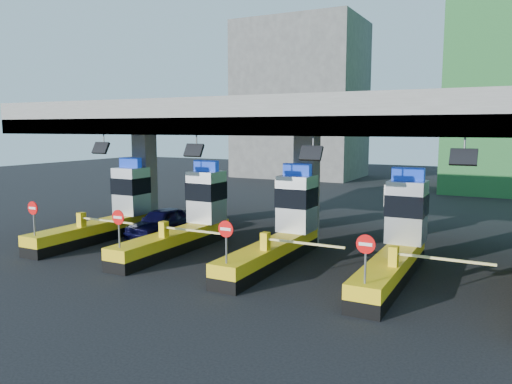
% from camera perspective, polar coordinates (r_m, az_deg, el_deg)
% --- Properties ---
extents(ground, '(120.00, 120.00, 0.00)m').
position_cam_1_polar(ground, '(22.17, 2.80, -7.81)').
color(ground, black).
rests_on(ground, ground).
extents(toll_canopy, '(28.00, 12.09, 7.00)m').
position_cam_1_polar(toll_canopy, '(24.04, 5.79, 8.12)').
color(toll_canopy, slate).
rests_on(toll_canopy, ground).
extents(toll_lane_far_left, '(4.43, 8.00, 4.16)m').
position_cam_1_polar(toll_lane_far_left, '(27.68, -16.09, -2.07)').
color(toll_lane_far_left, black).
rests_on(toll_lane_far_left, ground).
extents(toll_lane_left, '(4.43, 8.00, 4.16)m').
position_cam_1_polar(toll_lane_left, '(24.54, -7.58, -3.03)').
color(toll_lane_left, black).
rests_on(toll_lane_left, ground).
extents(toll_lane_center, '(4.43, 8.00, 4.16)m').
position_cam_1_polar(toll_lane_center, '(22.09, 3.13, -4.14)').
color(toll_lane_center, black).
rests_on(toll_lane_center, ground).
extents(toll_lane_right, '(4.43, 8.00, 4.16)m').
position_cam_1_polar(toll_lane_right, '(20.59, 15.96, -5.27)').
color(toll_lane_right, black).
rests_on(toll_lane_right, ground).
extents(bg_building_concrete, '(14.00, 10.00, 18.00)m').
position_cam_1_polar(bg_building_concrete, '(60.08, 5.13, 10.39)').
color(bg_building_concrete, '#4C4C49').
rests_on(bg_building_concrete, ground).
extents(van, '(1.97, 4.55, 1.53)m').
position_cam_1_polar(van, '(27.26, -10.73, -3.41)').
color(van, black).
rests_on(van, ground).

